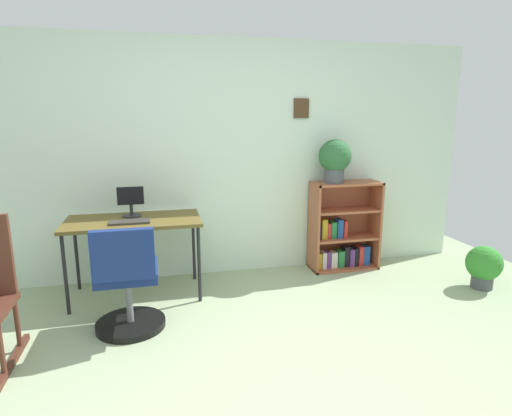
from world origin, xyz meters
TOP-DOWN VIEW (x-y plane):
  - ground_plane at (0.00, 0.00)m, footprint 6.24×6.24m
  - wall_back at (0.00, 2.15)m, footprint 5.20×0.12m
  - desk at (-0.86, 1.70)m, footprint 1.15×0.60m
  - monitor at (-0.88, 1.81)m, footprint 0.23×0.16m
  - keyboard at (-0.88, 1.58)m, footprint 0.33×0.15m
  - office_chair at (-0.89, 1.03)m, footprint 0.52×0.55m
  - bookshelf_low at (1.23, 1.95)m, footprint 0.71×0.30m
  - potted_plant_on_shelf at (1.10, 1.90)m, footprint 0.33×0.33m
  - potted_plant_floor at (2.28, 1.11)m, footprint 0.32×0.32m

SIDE VIEW (x-z plane):
  - ground_plane at x=0.00m, z-range 0.00..0.00m
  - potted_plant_floor at x=2.28m, z-range 0.02..0.43m
  - office_chair at x=-0.89m, z-range -0.06..0.78m
  - bookshelf_low at x=1.23m, z-range -0.06..0.86m
  - desk at x=-0.86m, z-range 0.30..1.00m
  - keyboard at x=-0.88m, z-range 0.70..0.72m
  - monitor at x=-0.88m, z-range 0.70..0.97m
  - wall_back at x=0.00m, z-range 0.00..2.31m
  - potted_plant_on_shelf at x=1.10m, z-range 0.95..1.39m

